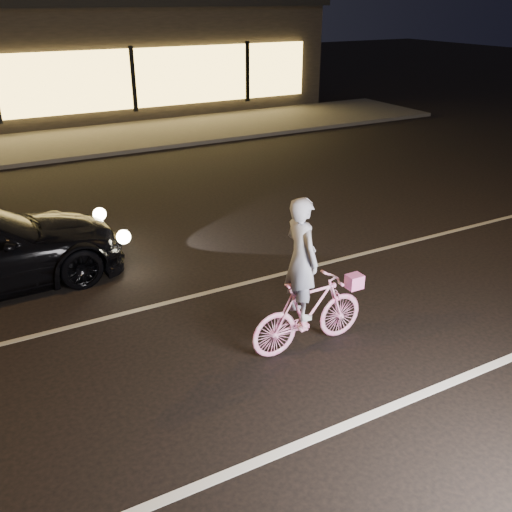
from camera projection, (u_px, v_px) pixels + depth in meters
ground at (165, 392)px, 6.70m from camera, size 90.00×90.00×0.00m
lane_stripe_near at (220, 477)px, 5.50m from camera, size 60.00×0.12×0.01m
lane_stripe_far at (116, 315)px, 8.29m from camera, size 60.00×0.10×0.01m
sidewalk at (11, 149)px, 17.03m from camera, size 30.00×4.00×0.12m
cyclist at (307, 297)px, 7.25m from camera, size 1.67×0.57×2.10m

